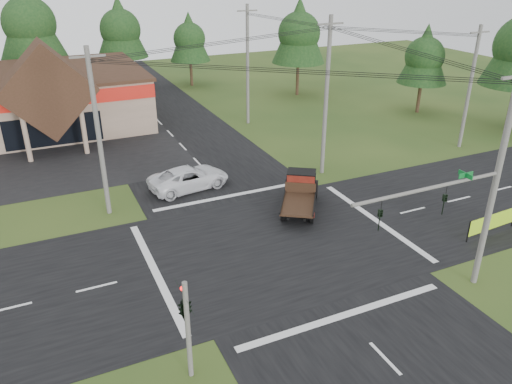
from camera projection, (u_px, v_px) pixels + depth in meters
ground at (275, 244)px, 28.68m from camera, size 120.00×120.00×0.00m
road_ns at (275, 244)px, 28.68m from camera, size 12.00×120.00×0.02m
road_ew at (275, 244)px, 28.67m from camera, size 120.00×12.00×0.02m
parking_apron at (7, 168)px, 39.01m from camera, size 28.00×14.00×0.02m
traffic_signal_mast at (464, 210)px, 22.83m from camera, size 8.12×0.24×7.00m
traffic_signal_corner at (184, 299)px, 18.32m from camera, size 0.53×2.48×4.40m
utility_pole_nr at (496, 180)px, 22.95m from camera, size 2.00×0.30×11.00m
utility_pole_nw at (98, 133)px, 29.95m from camera, size 2.00×0.30×10.50m
utility_pole_ne at (326, 97)px, 35.79m from camera, size 2.00×0.30×11.50m
utility_pole_far at (470, 87)px, 41.36m from camera, size 2.00×0.30×10.20m
utility_pole_n at (248, 65)px, 47.37m from camera, size 2.00×0.30×11.20m
tree_row_c at (29, 20)px, 54.93m from camera, size 7.28×7.28×13.13m
tree_row_d at (120, 27)px, 60.11m from camera, size 6.16×6.16×11.11m
tree_row_e at (189, 37)px, 62.06m from camera, size 5.04×5.04×9.09m
tree_side_ne at (299, 31)px, 57.04m from camera, size 6.16×6.16×11.11m
tree_side_e_near at (425, 55)px, 50.76m from camera, size 5.04×5.04×9.09m
antique_flatbed_truck at (300, 194)px, 32.12m from camera, size 4.80×5.76×2.31m
roadside_banner at (492, 224)px, 29.41m from camera, size 4.06×0.39×1.39m
white_pickup at (189, 178)px, 35.32m from camera, size 6.07×3.48×1.59m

